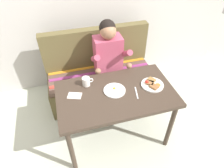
{
  "coord_description": "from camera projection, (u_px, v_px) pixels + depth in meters",
  "views": [
    {
      "loc": [
        -0.44,
        -1.39,
        2.11
      ],
      "look_at": [
        0.0,
        0.15,
        0.72
      ],
      "focal_mm": 31.66,
      "sensor_mm": 36.0,
      "label": 1
    }
  ],
  "objects": [
    {
      "name": "coffee_mug",
      "position": [
        86.0,
        81.0,
        2.06
      ],
      "size": [
        0.12,
        0.08,
        0.1
      ],
      "color": "white",
      "rests_on": "table"
    },
    {
      "name": "table",
      "position": [
        116.0,
        98.0,
        2.06
      ],
      "size": [
        1.2,
        0.7,
        0.73
      ],
      "color": "#3D2F25",
      "rests_on": "ground"
    },
    {
      "name": "fork",
      "position": [
        136.0,
        93.0,
        2.0
      ],
      "size": [
        0.05,
        0.17,
        0.0
      ],
      "primitive_type": "cube",
      "rotation": [
        0.0,
        0.0,
        -0.21
      ],
      "color": "silver",
      "rests_on": "table"
    },
    {
      "name": "plate_breakfast",
      "position": [
        152.0,
        84.0,
        2.08
      ],
      "size": [
        0.24,
        0.24,
        0.05
      ],
      "color": "white",
      "rests_on": "table"
    },
    {
      "name": "couch",
      "position": [
        100.0,
        77.0,
        2.82
      ],
      "size": [
        1.44,
        0.56,
        1.0
      ],
      "color": "brown",
      "rests_on": "ground"
    },
    {
      "name": "person",
      "position": [
        110.0,
        59.0,
        2.44
      ],
      "size": [
        0.45,
        0.61,
        1.21
      ],
      "color": "#B34862",
      "rests_on": "ground"
    },
    {
      "name": "ground_plane",
      "position": [
        115.0,
        135.0,
        2.48
      ],
      "size": [
        8.0,
        8.0,
        0.0
      ],
      "primitive_type": "plane",
      "color": "beige"
    },
    {
      "name": "napkin",
      "position": [
        75.0,
        96.0,
        1.97
      ],
      "size": [
        0.16,
        0.13,
        0.01
      ],
      "primitive_type": "cube",
      "rotation": [
        0.0,
        0.0,
        -0.35
      ],
      "color": "silver",
      "rests_on": "table"
    },
    {
      "name": "plate_eggs",
      "position": [
        114.0,
        90.0,
        2.02
      ],
      "size": [
        0.23,
        0.23,
        0.04
      ],
      "color": "white",
      "rests_on": "table"
    }
  ]
}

